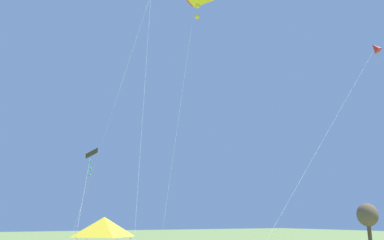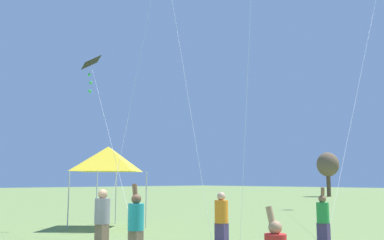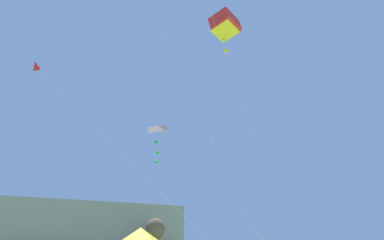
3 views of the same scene
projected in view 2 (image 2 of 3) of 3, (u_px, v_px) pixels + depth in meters
tree_near_right at (328, 165)px, 55.08m from camera, size 2.80×2.80×5.65m
festival_tent at (108, 159)px, 19.38m from camera, size 2.76×2.76×3.62m
person_green_shirt at (323, 218)px, 13.46m from camera, size 0.39×0.39×1.88m
person_grey_shirt at (102, 219)px, 12.19m from camera, size 0.44×0.44×1.85m
person_teal_shirt at (136, 224)px, 11.01m from camera, size 0.41×0.41×2.02m
person_orange_shirt at (221, 219)px, 12.91m from camera, size 0.41×0.41×1.74m
kite_black_delta_3 at (90, 64)px, 19.26m from camera, size 8.19×2.94×7.76m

